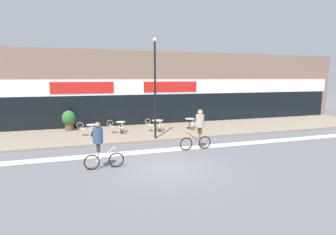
{
  "coord_description": "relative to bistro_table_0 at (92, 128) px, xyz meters",
  "views": [
    {
      "loc": [
        -3.18,
        -10.48,
        3.84
      ],
      "look_at": [
        1.8,
        5.52,
        1.3
      ],
      "focal_mm": 28.0,
      "sensor_mm": 36.0,
      "label": 1
    }
  ],
  "objects": [
    {
      "name": "bistro_table_2",
      "position": [
        4.48,
        0.18,
        0.04
      ],
      "size": [
        0.78,
        0.78,
        0.75
      ],
      "color": "black",
      "rests_on": "sidewalk_slab"
    },
    {
      "name": "ground_plane",
      "position": [
        2.94,
        -6.98,
        -0.63
      ],
      "size": [
        120.0,
        120.0,
        0.0
      ],
      "primitive_type": "plane",
      "color": "#5B5B60"
    },
    {
      "name": "cafe_chair_3_side",
      "position": [
        7.57,
        0.18,
        0.01
      ],
      "size": [
        0.57,
        0.4,
        0.9
      ],
      "rotation": [
        0.0,
        0.0,
        3.14
      ],
      "color": "beige",
      "rests_on": "sidewalk_slab"
    },
    {
      "name": "cyclist_0",
      "position": [
        5.45,
        -4.76,
        0.62
      ],
      "size": [
        1.79,
        0.48,
        2.16
      ],
      "rotation": [
        0.0,
        0.0,
        3.15
      ],
      "color": "black",
      "rests_on": "ground"
    },
    {
      "name": "planter_pot",
      "position": [
        -1.51,
        2.16,
        0.28
      ],
      "size": [
        0.92,
        0.92,
        1.43
      ],
      "color": "brown",
      "rests_on": "sidewalk_slab"
    },
    {
      "name": "bistro_table_0",
      "position": [
        0.0,
        0.0,
        0.0
      ],
      "size": [
        0.66,
        0.66,
        0.72
      ],
      "color": "black",
      "rests_on": "sidewalk_slab"
    },
    {
      "name": "cafe_chair_3_near",
      "position": [
        6.95,
        -0.45,
        0.01
      ],
      "size": [
        0.43,
        0.59,
        0.9
      ],
      "rotation": [
        0.0,
        0.0,
        1.66
      ],
      "color": "beige",
      "rests_on": "sidewalk_slab"
    },
    {
      "name": "cafe_chair_2_near",
      "position": [
        4.48,
        -0.45,
        0.01
      ],
      "size": [
        0.43,
        0.59,
        0.9
      ],
      "rotation": [
        0.0,
        0.0,
        1.5
      ],
      "color": "beige",
      "rests_on": "sidewalk_slab"
    },
    {
      "name": "cafe_chair_1_near",
      "position": [
        1.91,
        -0.29,
        0.01
      ],
      "size": [
        0.4,
        0.58,
        0.9
      ],
      "rotation": [
        0.0,
        0.0,
        1.58
      ],
      "color": "beige",
      "rests_on": "sidewalk_slab"
    },
    {
      "name": "cafe_chair_2_side",
      "position": [
        3.86,
        0.16,
        0.01
      ],
      "size": [
        0.6,
        0.45,
        0.9
      ],
      "rotation": [
        0.0,
        0.0,
        0.15
      ],
      "color": "beige",
      "rests_on": "sidewalk_slab"
    },
    {
      "name": "cafe_chair_0_side",
      "position": [
        -0.63,
        -0.0,
        0.01
      ],
      "size": [
        0.58,
        0.41,
        0.9
      ],
      "rotation": [
        0.0,
        0.0,
        0.03
      ],
      "color": "beige",
      "rests_on": "sidewalk_slab"
    },
    {
      "name": "sidewalk_slab",
      "position": [
        2.94,
        0.27,
        -0.57
      ],
      "size": [
        40.0,
        5.5,
        0.12
      ],
      "primitive_type": "cube",
      "color": "gray",
      "rests_on": "ground"
    },
    {
      "name": "cafe_chair_0_near",
      "position": [
        -0.01,
        -0.63,
        0.01
      ],
      "size": [
        0.44,
        0.59,
        0.9
      ],
      "rotation": [
        0.0,
        0.0,
        1.48
      ],
      "color": "beige",
      "rests_on": "sidewalk_slab"
    },
    {
      "name": "bistro_table_3",
      "position": [
        6.95,
        0.18,
        0.03
      ],
      "size": [
        0.7,
        0.7,
        0.76
      ],
      "color": "black",
      "rests_on": "sidewalk_slab"
    },
    {
      "name": "cyclist_1",
      "position": [
        0.2,
        -6.39,
        0.54
      ],
      "size": [
        1.68,
        0.48,
        2.02
      ],
      "rotation": [
        0.0,
        0.0,
        0.02
      ],
      "color": "black",
      "rests_on": "ground"
    },
    {
      "name": "storefront_facade",
      "position": [
        2.94,
        4.99,
        2.32
      ],
      "size": [
        40.0,
        4.06,
        5.93
      ],
      "color": "#7F6656",
      "rests_on": "ground"
    },
    {
      "name": "cafe_chair_1_side",
      "position": [
        1.29,
        0.34,
        0.01
      ],
      "size": [
        0.58,
        0.4,
        0.9
      ],
      "rotation": [
        0.0,
        0.0,
        -0.01
      ],
      "color": "beige",
      "rests_on": "sidewalk_slab"
    },
    {
      "name": "bike_lane_stripe",
      "position": [
        2.94,
        -4.39,
        -0.62
      ],
      "size": [
        36.0,
        0.7,
        0.01
      ],
      "primitive_type": "cube",
      "color": "silver",
      "rests_on": "ground"
    },
    {
      "name": "bistro_table_1",
      "position": [
        1.91,
        0.34,
        0.02
      ],
      "size": [
        0.62,
        0.62,
        0.75
      ],
      "color": "black",
      "rests_on": "sidewalk_slab"
    },
    {
      "name": "lamp_post",
      "position": [
        3.73,
        -2.09,
        2.93
      ],
      "size": [
        0.26,
        0.26,
        6.06
      ],
      "color": "black",
      "rests_on": "sidewalk_slab"
    }
  ]
}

